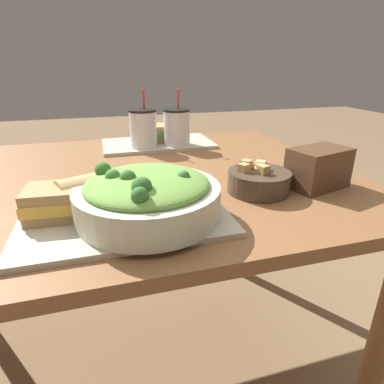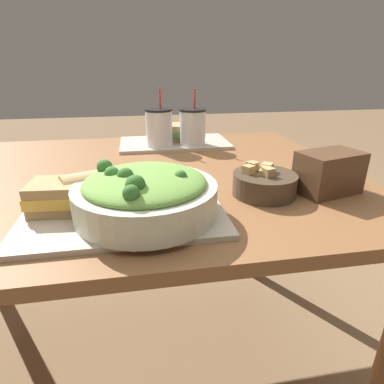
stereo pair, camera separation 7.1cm
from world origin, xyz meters
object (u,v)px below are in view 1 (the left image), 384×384
soup_bowl (259,180)px  sandwich_far (152,133)px  drink_cup_dark (143,130)px  salad_bowl (147,195)px  baguette_near (98,190)px  chip_bag (318,168)px  drink_cup_red (177,128)px  sandwich_near (59,202)px

soup_bowl → sandwich_far: size_ratio=1.15×
sandwich_far → drink_cup_dark: bearing=-107.4°
soup_bowl → salad_bowl: bearing=-164.1°
baguette_near → chip_bag: chip_bag is taller
salad_bowl → drink_cup_red: 0.61m
soup_bowl → sandwich_near: bearing=-175.7°
baguette_near → drink_cup_dark: bearing=-41.9°
soup_bowl → sandwich_far: bearing=106.9°
drink_cup_dark → sandwich_far: bearing=63.4°
soup_bowl → baguette_near: (-0.39, -0.00, 0.02)m
soup_bowl → chip_bag: 0.16m
salad_bowl → drink_cup_dark: bearing=82.6°
sandwich_near → chip_bag: bearing=6.7°
sandwich_near → drink_cup_dark: (0.25, 0.53, 0.03)m
soup_bowl → drink_cup_dark: size_ratio=0.75×
salad_bowl → soup_bowl: bearing=15.9°
baguette_near → drink_cup_dark: (0.17, 0.49, 0.03)m
chip_bag → drink_cup_red: bearing=102.1°
salad_bowl → drink_cup_red: bearing=70.8°
sandwich_far → drink_cup_dark: (-0.04, -0.09, 0.03)m
sandwich_far → drink_cup_red: (0.08, -0.09, 0.03)m
sandwich_far → drink_cup_red: bearing=-36.9°
chip_bag → baguette_near: bearing=164.3°
soup_bowl → chip_bag: (0.16, -0.01, 0.02)m
baguette_near → sandwich_far: bearing=-43.1°
sandwich_near → salad_bowl: bearing=-11.1°
chip_bag → sandwich_near: bearing=167.4°
sandwich_far → soup_bowl: bearing=-64.0°
soup_bowl → baguette_near: bearing=-179.6°
drink_cup_red → sandwich_near: bearing=-125.4°
sandwich_far → drink_cup_red: size_ratio=0.66×
chip_bag → salad_bowl: bearing=174.2°
salad_bowl → sandwich_near: (-0.17, 0.05, -0.01)m
salad_bowl → drink_cup_dark: 0.58m
baguette_near → sandwich_far: 0.62m
baguette_near → drink_cup_red: bearing=-53.8°
sandwich_near → drink_cup_red: (0.37, 0.53, 0.03)m
soup_bowl → sandwich_near: 0.47m
drink_cup_dark → drink_cup_red: (0.13, 0.00, -0.00)m
soup_bowl → drink_cup_dark: 0.54m
drink_cup_red → chip_bag: 0.56m
sandwich_far → sandwich_near: bearing=-106.2°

